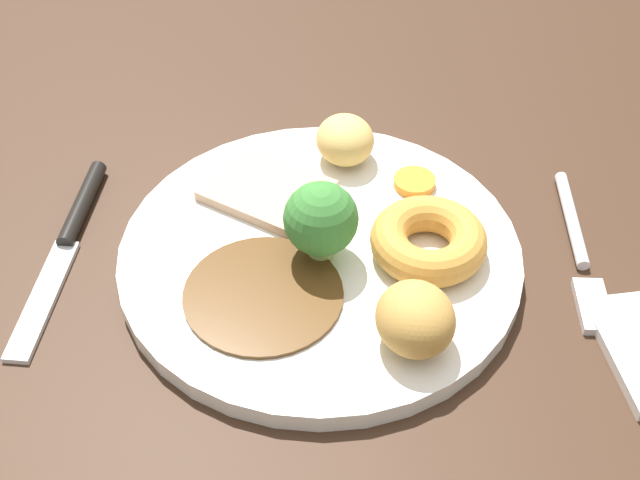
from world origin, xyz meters
TOP-DOWN VIEW (x-y plane):
  - dining_table at (0.00, 0.00)cm, footprint 120.00×84.00cm
  - dinner_plate at (3.60, 0.30)cm, footprint 27.32×27.32cm
  - gravy_pool at (7.23, 4.41)cm, footprint 10.31×10.31cm
  - meat_slice_main at (7.43, -5.45)cm, footprint 10.38×9.69cm
  - yorkshire_pudding at (-3.60, 0.58)cm, footprint 7.81×7.81cm
  - roast_potato_left at (1.74, -9.69)cm, footprint 5.23×5.54cm
  - roast_potato_right at (-2.05, 8.10)cm, footprint 5.89×6.23cm
  - carrot_coin_front at (-3.31, -6.50)cm, footprint 3.06×3.06cm
  - broccoli_floret at (3.54, 0.71)cm, footprint 4.93×4.93cm
  - fork at (-14.37, -0.54)cm, footprint 2.19×15.30cm
  - knife at (21.30, -2.08)cm, footprint 3.15×18.55cm

SIDE VIEW (x-z plane):
  - dining_table at x=0.00cm, z-range 0.00..3.60cm
  - fork at x=-14.37cm, z-range 3.54..4.44cm
  - knife at x=21.30cm, z-range 3.45..4.65cm
  - dinner_plate at x=3.60cm, z-range 3.60..5.00cm
  - gravy_pool at x=7.23cm, z-range 5.00..5.30cm
  - carrot_coin_front at x=-3.31cm, z-range 5.00..5.64cm
  - meat_slice_main at x=7.43cm, z-range 5.00..5.80cm
  - yorkshire_pudding at x=-3.60cm, z-range 5.00..7.50cm
  - roast_potato_left at x=1.74cm, z-range 5.00..8.51cm
  - roast_potato_right at x=-2.05cm, z-range 5.00..9.13cm
  - broccoli_floret at x=3.54cm, z-range 5.33..11.10cm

